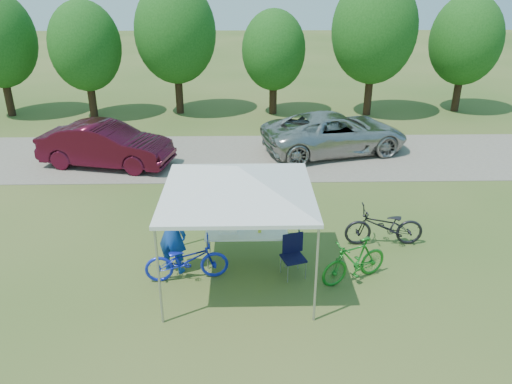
# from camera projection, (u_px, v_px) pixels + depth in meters

# --- Properties ---
(ground) EXTENTS (100.00, 100.00, 0.00)m
(ground) POSITION_uv_depth(u_px,v_px,m) (239.00, 278.00, 11.31)
(ground) COLOR #2D5119
(ground) RESTS_ON ground
(gravel_strip) EXTENTS (24.00, 5.00, 0.02)m
(gravel_strip) POSITION_uv_depth(u_px,v_px,m) (241.00, 157.00, 18.60)
(gravel_strip) COLOR gray
(gravel_strip) RESTS_ON ground
(canopy) EXTENTS (4.53, 4.53, 3.00)m
(canopy) POSITION_uv_depth(u_px,v_px,m) (237.00, 170.00, 10.22)
(canopy) COLOR #A5A5AA
(canopy) RESTS_ON ground
(treeline) EXTENTS (24.89, 4.28, 6.30)m
(treeline) POSITION_uv_depth(u_px,v_px,m) (235.00, 38.00, 22.67)
(treeline) COLOR #382314
(treeline) RESTS_ON ground
(folding_table) EXTENTS (1.93, 0.80, 0.79)m
(folding_table) POSITION_uv_depth(u_px,v_px,m) (247.00, 233.00, 11.70)
(folding_table) COLOR white
(folding_table) RESTS_ON ground
(folding_chair) EXTENTS (0.61, 0.64, 0.96)m
(folding_chair) POSITION_uv_depth(u_px,v_px,m) (293.00, 251.00, 11.29)
(folding_chair) COLOR black
(folding_chair) RESTS_ON ground
(cooler) EXTENTS (0.45, 0.30, 0.32)m
(cooler) POSITION_uv_depth(u_px,v_px,m) (228.00, 225.00, 11.61)
(cooler) COLOR white
(cooler) RESTS_ON folding_table
(ice_cream_cup) EXTENTS (0.08, 0.08, 0.06)m
(ice_cream_cup) POSITION_uv_depth(u_px,v_px,m) (260.00, 231.00, 11.63)
(ice_cream_cup) COLOR yellow
(ice_cream_cup) RESTS_ON folding_table
(cyclist) EXTENTS (0.84, 0.71, 1.95)m
(cyclist) POSITION_uv_depth(u_px,v_px,m) (172.00, 233.00, 11.22)
(cyclist) COLOR #123B99
(cyclist) RESTS_ON ground
(bike_blue) EXTENTS (1.93, 0.90, 0.98)m
(bike_blue) POSITION_uv_depth(u_px,v_px,m) (187.00, 260.00, 11.11)
(bike_blue) COLOR #1727C9
(bike_blue) RESTS_ON ground
(bike_green) EXTENTS (1.74, 1.17, 1.02)m
(bike_green) POSITION_uv_depth(u_px,v_px,m) (354.00, 261.00, 11.04)
(bike_green) COLOR #19701D
(bike_green) RESTS_ON ground
(bike_dark) EXTENTS (1.97, 0.69, 1.04)m
(bike_dark) POSITION_uv_depth(u_px,v_px,m) (384.00, 226.00, 12.49)
(bike_dark) COLOR black
(bike_dark) RESTS_ON ground
(minivan) EXTENTS (5.91, 3.80, 1.52)m
(minivan) POSITION_uv_depth(u_px,v_px,m) (335.00, 133.00, 18.76)
(minivan) COLOR #A6A5A2
(minivan) RESTS_ON gravel_strip
(sedan) EXTENTS (4.86, 2.57, 1.52)m
(sedan) POSITION_uv_depth(u_px,v_px,m) (106.00, 145.00, 17.45)
(sedan) COLOR #410A1A
(sedan) RESTS_ON gravel_strip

